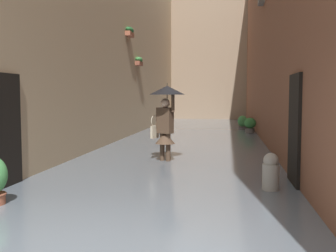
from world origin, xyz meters
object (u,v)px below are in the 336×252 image
potted_plant_far_left (242,123)px  potted_plant_near_left (250,126)px  person_wading (166,111)px  mooring_bollard (271,176)px

potted_plant_far_left → potted_plant_near_left: potted_plant_near_left is taller
person_wading → mooring_bollard: (-2.28, 2.80, -1.01)m
mooring_bollard → person_wading: bearing=-50.9°
person_wading → potted_plant_far_left: size_ratio=2.64×
potted_plant_near_left → mooring_bollard: (0.22, 10.74, -0.06)m
person_wading → mooring_bollard: bearing=129.1°
potted_plant_far_left → potted_plant_near_left: (-0.24, 2.38, 0.04)m
person_wading → potted_plant_near_left: person_wading is taller
person_wading → potted_plant_near_left: 8.38m
potted_plant_far_left → person_wading: bearing=77.7°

